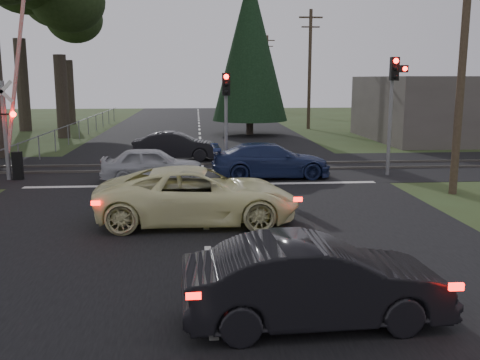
{
  "coord_description": "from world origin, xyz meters",
  "views": [
    {
      "loc": [
        -0.21,
        -11.24,
        3.89
      ],
      "look_at": [
        0.89,
        2.28,
        1.3
      ],
      "focal_mm": 40.0,
      "sensor_mm": 36.0,
      "label": 1
    }
  ],
  "objects": [
    {
      "name": "traffic_signal_center",
      "position": [
        1.0,
        10.68,
        2.81
      ],
      "size": [
        0.32,
        0.48,
        4.1
      ],
      "color": "slate",
      "rests_on": "ground"
    },
    {
      "name": "utility_pole_far",
      "position": [
        8.5,
        55.0,
        4.73
      ],
      "size": [
        1.8,
        0.26,
        9.0
      ],
      "color": "#4C3D2D",
      "rests_on": "ground"
    },
    {
      "name": "utility_pole_near",
      "position": [
        8.5,
        6.0,
        4.73
      ],
      "size": [
        1.8,
        0.26,
        9.0
      ],
      "color": "#4C3D2D",
      "rests_on": "ground"
    },
    {
      "name": "silver_car",
      "position": [
        -1.92,
        9.07,
        0.66
      ],
      "size": [
        3.9,
        1.67,
        1.31
      ],
      "primitive_type": "imported",
      "rotation": [
        0.0,
        0.0,
        1.6
      ],
      "color": "#ACAFB5",
      "rests_on": "ground"
    },
    {
      "name": "road",
      "position": [
        0.0,
        10.0,
        0.01
      ],
      "size": [
        14.0,
        100.0,
        0.01
      ],
      "primitive_type": "cube",
      "color": "black",
      "rests_on": "ground"
    },
    {
      "name": "blue_sedan",
      "position": [
        2.7,
        9.51,
        0.68
      ],
      "size": [
        4.77,
        2.09,
        1.37
      ],
      "primitive_type": "imported",
      "rotation": [
        0.0,
        0.0,
        1.61
      ],
      "color": "navy",
      "rests_on": "ground"
    },
    {
      "name": "dark_hatchback",
      "position": [
        1.63,
        -3.32,
        0.7
      ],
      "size": [
        4.31,
        1.67,
        1.4
      ],
      "primitive_type": "imported",
      "rotation": [
        0.0,
        0.0,
        1.62
      ],
      "color": "black",
      "rests_on": "ground"
    },
    {
      "name": "conifer_tree",
      "position": [
        3.5,
        26.0,
        5.99
      ],
      "size": [
        5.2,
        5.2,
        11.0
      ],
      "color": "#473D33",
      "rests_on": "ground"
    },
    {
      "name": "ground",
      "position": [
        0.0,
        0.0,
        0.0
      ],
      "size": [
        120.0,
        120.0,
        0.0
      ],
      "primitive_type": "plane",
      "color": "#323D1B",
      "rests_on": "ground"
    },
    {
      "name": "rail_corridor",
      "position": [
        0.0,
        12.0,
        0.01
      ],
      "size": [
        120.0,
        8.0,
        0.01
      ],
      "primitive_type": "cube",
      "color": "black",
      "rests_on": "ground"
    },
    {
      "name": "rail_far",
      "position": [
        0.0,
        12.8,
        0.05
      ],
      "size": [
        120.0,
        0.12,
        0.1
      ],
      "primitive_type": "cube",
      "color": "#59544C",
      "rests_on": "ground"
    },
    {
      "name": "traffic_signal_right",
      "position": [
        7.55,
        9.47,
        3.31
      ],
      "size": [
        0.68,
        0.48,
        4.7
      ],
      "color": "slate",
      "rests_on": "ground"
    },
    {
      "name": "building_right",
      "position": [
        18.0,
        22.0,
        2.0
      ],
      "size": [
        14.0,
        10.0,
        4.0
      ],
      "primitive_type": "cube",
      "color": "#59514C",
      "rests_on": "ground"
    },
    {
      "name": "dark_car_far",
      "position": [
        -1.22,
        14.49,
        0.67
      ],
      "size": [
        4.13,
        1.58,
        1.34
      ],
      "primitive_type": "imported",
      "rotation": [
        0.0,
        0.0,
        1.53
      ],
      "color": "black",
      "rests_on": "ground"
    },
    {
      "name": "fence_left",
      "position": [
        -7.8,
        22.5,
        0.0
      ],
      "size": [
        0.1,
        36.0,
        1.2
      ],
      "primitive_type": null,
      "color": "slate",
      "rests_on": "ground"
    },
    {
      "name": "rail_near",
      "position": [
        0.0,
        11.2,
        0.05
      ],
      "size": [
        120.0,
        0.12,
        0.1
      ],
      "primitive_type": "cube",
      "color": "#59544C",
      "rests_on": "ground"
    },
    {
      "name": "cream_coupe",
      "position": [
        -0.2,
        2.98,
        0.76
      ],
      "size": [
        5.49,
        2.58,
        1.52
      ],
      "primitive_type": "imported",
      "rotation": [
        0.0,
        0.0,
        1.56
      ],
      "color": "#F0EDAC",
      "rests_on": "ground"
    },
    {
      "name": "utility_pole_mid",
      "position": [
        8.5,
        30.0,
        4.73
      ],
      "size": [
        1.8,
        0.26,
        9.0
      ],
      "color": "#4C3D2D",
      "rests_on": "ground"
    },
    {
      "name": "euc_tree_e",
      "position": [
        -11.0,
        36.0,
        9.51
      ],
      "size": [
        6.0,
        6.0,
        13.2
      ],
      "color": "#473D33",
      "rests_on": "ground"
    },
    {
      "name": "crossing_signal",
      "position": [
        -7.27,
        9.79,
        2.06
      ],
      "size": [
        1.62,
        0.38,
        6.96
      ],
      "color": "slate",
      "rests_on": "ground"
    },
    {
      "name": "stop_line",
      "position": [
        0.0,
        8.2,
        0.01
      ],
      "size": [
        13.0,
        0.35,
        0.0
      ],
      "primitive_type": "cube",
      "color": "silver",
      "rests_on": "ground"
    }
  ]
}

